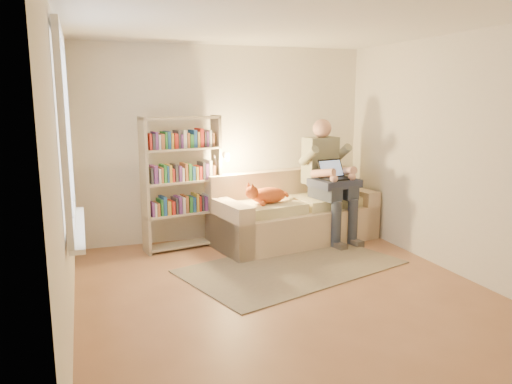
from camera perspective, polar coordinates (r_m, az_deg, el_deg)
name	(u,v)px	position (r m, az deg, el deg)	size (l,w,h in m)	color
floor	(288,295)	(5.06, 3.64, -11.63)	(4.50, 4.50, 0.00)	#8C5D3F
ceiling	(291,21)	(4.72, 4.04, 18.94)	(4.00, 4.50, 0.02)	white
wall_left	(63,176)	(4.35, -21.22, 1.72)	(0.02, 4.50, 2.60)	silver
wall_right	(461,157)	(5.80, 22.36, 3.77)	(0.02, 4.50, 2.60)	silver
wall_back	(224,144)	(6.83, -3.63, 5.52)	(4.00, 0.02, 2.60)	silver
wall_front	(458,220)	(2.83, 22.05, -2.95)	(4.00, 0.02, 2.60)	silver
window	(69,163)	(4.53, -20.54, 3.08)	(0.12, 1.52, 1.69)	white
sofa	(292,216)	(6.79, 4.14, -2.77)	(2.32, 1.35, 0.93)	beige
person	(327,173)	(6.80, 8.12, 2.13)	(0.57, 0.80, 1.64)	gray
cat	(264,195)	(6.32, 0.90, -0.39)	(0.68, 0.33, 0.26)	orange
blanket	(339,182)	(6.73, 9.45, 1.08)	(0.57, 0.47, 0.10)	#252B42
laptop	(339,174)	(6.72, 9.41, 2.08)	(0.43, 0.40, 0.31)	black
bookshelf	(182,176)	(6.39, -8.44, 1.79)	(1.16, 0.44, 1.70)	#B9A98C
rug	(292,267)	(5.82, 4.12, -8.50)	(2.42, 1.43, 0.01)	#7D705B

